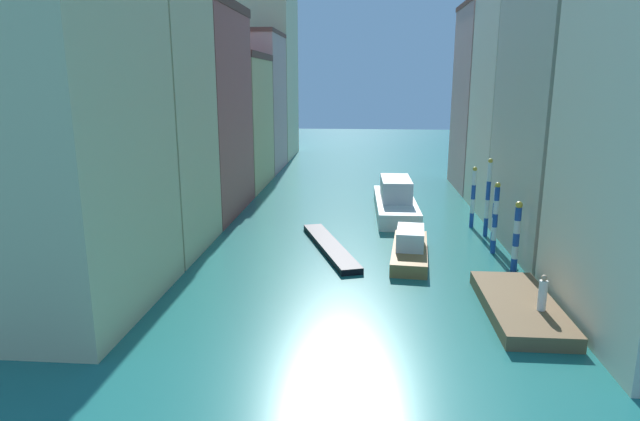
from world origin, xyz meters
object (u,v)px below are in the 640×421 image
mooring_pole_2 (495,215)px  vaporetto_white (395,201)px  mooring_pole_4 (473,196)px  motorboat_0 (410,248)px  gondola_black (330,247)px  person_on_dock (543,294)px  mooring_pole_0 (516,236)px  mooring_pole_1 (495,217)px  mooring_pole_3 (488,197)px  waterfront_dock (520,307)px

mooring_pole_2 → vaporetto_white: 10.07m
mooring_pole_2 → mooring_pole_4: bearing=95.5°
motorboat_0 → gondola_black: bearing=164.3°
person_on_dock → mooring_pole_0: 6.78m
mooring_pole_2 → vaporetto_white: size_ratio=0.37×
mooring_pole_1 → vaporetto_white: 11.13m
person_on_dock → mooring_pole_4: mooring_pole_4 is taller
mooring_pole_2 → mooring_pole_4: 4.65m
mooring_pole_2 → mooring_pole_3: (0.05, 2.33, 0.63)m
mooring_pole_0 → mooring_pole_4: size_ratio=0.90×
mooring_pole_1 → mooring_pole_4: (-0.16, 6.03, 0.00)m
mooring_pole_1 → mooring_pole_3: mooring_pole_3 is taller
waterfront_dock → mooring_pole_3: bearing=84.8°
mooring_pole_3 → motorboat_0: size_ratio=0.73×
waterfront_dock → mooring_pole_4: 15.03m
gondola_black → motorboat_0: size_ratio=1.33×
mooring_pole_4 → motorboat_0: size_ratio=0.61×
motorboat_0 → mooring_pole_3: bearing=43.4°
gondola_black → motorboat_0: (4.80, -1.35, 0.48)m
mooring_pole_0 → motorboat_0: 5.96m
mooring_pole_4 → mooring_pole_2: bearing=-84.5°
mooring_pole_2 → gondola_black: size_ratio=0.42×
person_on_dock → vaporetto_white: bearing=104.8°
mooring_pole_0 → gondola_black: bearing=163.4°
mooring_pole_0 → mooring_pole_1: size_ratio=0.90×
gondola_black → mooring_pole_0: bearing=-16.6°
mooring_pole_1 → mooring_pole_0: bearing=-82.6°
gondola_black → vaporetto_white: bearing=65.0°
mooring_pole_4 → waterfront_dock: bearing=-92.5°
mooring_pole_1 → mooring_pole_2: bearing=78.5°
mooring_pole_1 → mooring_pole_3: bearing=84.9°
vaporetto_white → motorboat_0: vaporetto_white is taller
gondola_black → motorboat_0: bearing=-15.7°
person_on_dock → mooring_pole_3: bearing=87.6°
mooring_pole_0 → mooring_pole_4: mooring_pole_4 is taller
motorboat_0 → person_on_dock: bearing=-59.9°
mooring_pole_3 → mooring_pole_2: bearing=-91.2°
mooring_pole_0 → mooring_pole_4: bearing=93.5°
mooring_pole_1 → waterfront_dock: bearing=-95.3°
person_on_dock → gondola_black: (-9.70, 9.80, -1.18)m
person_on_dock → mooring_pole_0: bearing=84.6°
mooring_pole_3 → vaporetto_white: bearing=134.0°
person_on_dock → motorboat_0: bearing=120.1°
motorboat_0 → waterfront_dock: bearing=-59.8°
mooring_pole_2 → motorboat_0: mooring_pole_2 is taller
person_on_dock → mooring_pole_1: mooring_pole_1 is taller
mooring_pole_0 → gondola_black: size_ratio=0.41×
person_on_dock → mooring_pole_2: 11.33m
mooring_pole_3 → gondola_black: (-10.27, -3.83, -2.50)m
mooring_pole_3 → waterfront_dock: bearing=-95.2°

